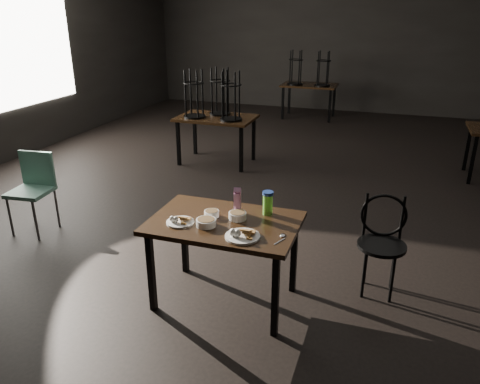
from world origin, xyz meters
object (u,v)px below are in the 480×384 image
(main_table, at_px, (224,230))
(juice_carton, at_px, (237,202))
(bentwood_chair, at_px, (382,237))
(water_bottle, at_px, (268,203))
(school_chair, at_px, (33,185))

(main_table, height_order, juice_carton, juice_carton)
(main_table, relative_size, bentwood_chair, 1.38)
(juice_carton, relative_size, bentwood_chair, 0.27)
(water_bottle, height_order, bentwood_chair, water_bottle)
(water_bottle, bearing_deg, school_chair, 171.87)
(juice_carton, distance_m, water_bottle, 0.25)
(school_chair, bearing_deg, bentwood_chair, -6.41)
(juice_carton, xyz_separation_m, water_bottle, (0.24, 0.07, -0.00))
(bentwood_chair, distance_m, school_chair, 3.71)
(school_chair, bearing_deg, main_table, -20.18)
(juice_carton, bearing_deg, main_table, -107.53)
(water_bottle, distance_m, bentwood_chair, 1.05)
(juice_carton, distance_m, bentwood_chair, 1.29)
(main_table, distance_m, juice_carton, 0.26)
(juice_carton, height_order, water_bottle, juice_carton)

